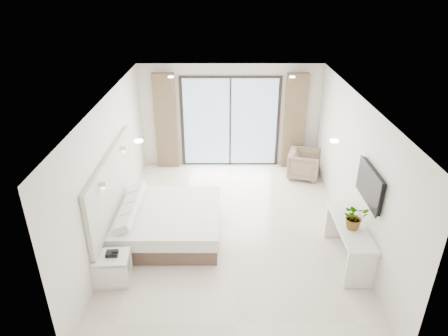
{
  "coord_description": "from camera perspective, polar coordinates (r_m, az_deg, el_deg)",
  "views": [
    {
      "loc": [
        -0.17,
        -6.71,
        4.7
      ],
      "look_at": [
        -0.16,
        0.4,
        1.2
      ],
      "focal_mm": 32.0,
      "sensor_mm": 36.0,
      "label": 1
    }
  ],
  "objects": [
    {
      "name": "armchair",
      "position": [
        10.22,
        11.35,
        0.7
      ],
      "size": [
        0.87,
        0.9,
        0.76
      ],
      "primitive_type": "imported",
      "rotation": [
        0.0,
        0.0,
        1.29
      ],
      "color": "#967D62",
      "rests_on": "ground"
    },
    {
      "name": "ground",
      "position": [
        8.19,
        1.16,
        -8.79
      ],
      "size": [
        6.2,
        6.2,
        0.0
      ],
      "primitive_type": "plane",
      "color": "beige",
      "rests_on": "ground"
    },
    {
      "name": "plant",
      "position": [
        7.14,
        18.13,
        -6.95
      ],
      "size": [
        0.46,
        0.5,
        0.36
      ],
      "primitive_type": "imported",
      "rotation": [
        0.0,
        0.0,
        0.1
      ],
      "color": "#33662D",
      "rests_on": "console_desk"
    },
    {
      "name": "nightstand",
      "position": [
        7.08,
        -15.64,
        -13.7
      ],
      "size": [
        0.61,
        0.51,
        0.52
      ],
      "rotation": [
        0.0,
        0.0,
        0.07
      ],
      "color": "white",
      "rests_on": "ground"
    },
    {
      "name": "room_shell",
      "position": [
        8.05,
        -0.26,
        3.44
      ],
      "size": [
        4.62,
        6.22,
        2.72
      ],
      "color": "silver",
      "rests_on": "ground"
    },
    {
      "name": "console_desk",
      "position": [
        7.42,
        17.5,
        -9.05
      ],
      "size": [
        0.49,
        1.57,
        0.77
      ],
      "color": "white",
      "rests_on": "ground"
    },
    {
      "name": "phone",
      "position": [
        6.91,
        -15.7,
        -11.68
      ],
      "size": [
        0.21,
        0.17,
        0.07
      ],
      "primitive_type": "cube",
      "rotation": [
        0.0,
        0.0,
        0.07
      ],
      "color": "black",
      "rests_on": "nightstand"
    },
    {
      "name": "bed",
      "position": [
        7.95,
        -8.2,
        -7.66
      ],
      "size": [
        2.04,
        1.94,
        0.71
      ],
      "color": "brown",
      "rests_on": "ground"
    }
  ]
}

